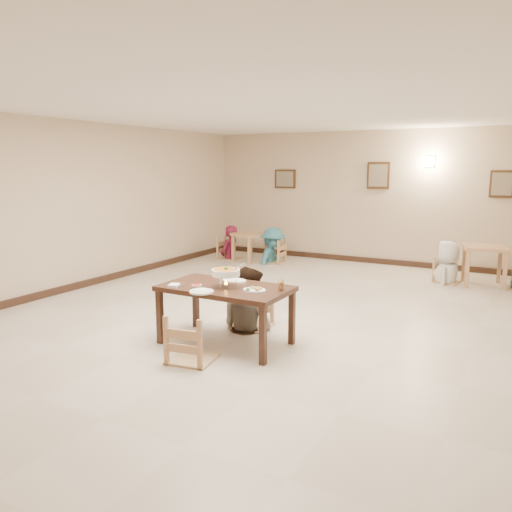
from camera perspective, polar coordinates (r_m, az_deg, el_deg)
The scene contains 29 objects.
floor at distance 7.30m, azimuth 2.09°, elevation -7.25°, with size 10.00×10.00×0.00m, color beige.
ceiling at distance 7.02m, azimuth 2.25°, elevation 16.83°, with size 10.00×10.00×0.00m, color white.
wall_back at distance 11.68m, azimuth 13.27°, elevation 6.50°, with size 10.00×10.00×0.00m, color #CBB295.
wall_left at distance 9.48m, azimuth -20.10°, elevation 5.39°, with size 10.00×10.00×0.00m, color #CBB295.
baseboard_back at distance 11.82m, azimuth 12.95°, elevation -0.49°, with size 8.00×0.06×0.12m, color black.
baseboard_left at distance 9.67m, azimuth -19.47°, elevation -3.14°, with size 0.06×10.00×0.12m, color black.
picture_a at distance 12.39m, azimuth 3.34°, elevation 8.79°, with size 0.55×0.04×0.45m.
picture_b at distance 11.59m, azimuth 13.79°, elevation 8.93°, with size 0.50×0.04×0.60m.
picture_c at distance 11.21m, azimuth 26.29°, elevation 7.39°, with size 0.45×0.04×0.55m.
wall_sconce at distance 11.36m, azimuth 19.31°, elevation 10.15°, with size 0.16×0.05×0.22m, color #FFD88C.
main_table at distance 6.16m, azimuth -3.51°, elevation -4.19°, with size 1.57×0.89×0.74m.
chair_far at distance 6.83m, azimuth -0.47°, elevation -3.99°, with size 0.49×0.49×1.03m.
chair_near at distance 5.70m, azimuth -7.37°, elevation -6.79°, with size 0.50×0.50×1.06m.
main_diner at distance 6.71m, azimuth -0.93°, elevation -1.26°, with size 0.83×0.65×1.71m, color gray.
curry_warmer at distance 6.05m, azimuth -3.47°, elevation -1.92°, with size 0.38×0.34×0.31m.
rice_plate_far at distance 6.37m, azimuth -2.49°, elevation -2.81°, with size 0.32×0.32×0.07m.
rice_plate_near at distance 5.86m, azimuth -6.25°, elevation -4.03°, with size 0.28×0.28×0.06m.
fried_plate at distance 5.87m, azimuth -0.20°, elevation -3.87°, with size 0.28×0.28×0.06m.
chili_dish at distance 6.18m, azimuth -6.81°, elevation -3.31°, with size 0.12×0.12×0.03m.
napkin_cutlery at distance 6.20m, azimuth -9.34°, elevation -3.32°, with size 0.18×0.24×0.03m.
drink_glass at distance 5.91m, azimuth 2.88°, elevation -3.38°, with size 0.07×0.07×0.13m.
bg_table_left at distance 11.65m, azimuth -0.70°, elevation 1.98°, with size 0.84×0.84×0.67m.
bg_table_right at distance 10.15m, azimuth 24.69°, elevation 0.27°, with size 0.87×0.87×0.74m.
bg_chair_ll at distance 11.93m, azimuth -3.06°, elevation 2.03°, with size 0.48×0.48×1.02m.
bg_chair_lr at distance 11.46m, azimuth 1.94°, elevation 1.78°, with size 0.49×0.49×1.05m.
bg_chair_rl at distance 10.19m, azimuth 21.08°, elevation -0.34°, with size 0.43×0.43×0.91m.
bg_diner_a at distance 11.89m, azimuth -3.08°, elevation 3.52°, with size 0.60×0.39×1.64m, color maroon.
bg_diner_b at distance 11.42m, azimuth 1.95°, elevation 3.28°, with size 1.07×0.61×1.65m, color teal.
bg_diner_c at distance 10.13m, azimuth 21.21°, elevation 1.64°, with size 0.79×0.51×1.61m, color silver.
Camera 1 is at (3.11, -6.24, 2.17)m, focal length 35.00 mm.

